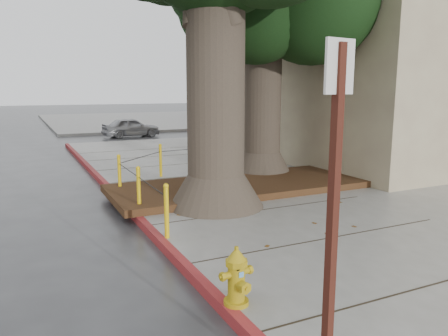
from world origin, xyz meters
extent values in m
plane|color=#28282B|center=(0.00, 0.00, 0.00)|extent=(140.00, 140.00, 0.00)
cube|color=slate|center=(6.00, 2.50, 0.07)|extent=(16.00, 26.00, 0.15)
cube|color=slate|center=(6.00, 30.00, 0.07)|extent=(16.00, 20.00, 0.15)
cube|color=maroon|center=(-2.00, 2.50, 0.07)|extent=(0.14, 26.00, 0.16)
cube|color=black|center=(0.90, 3.90, 0.23)|extent=(6.40, 2.60, 0.16)
cube|color=tan|center=(10.00, 8.50, 5.00)|extent=(12.00, 13.00, 10.00)
cube|color=silver|center=(16.00, 26.00, 4.50)|extent=(10.00, 10.00, 9.00)
cube|color=slate|center=(22.00, 32.00, 6.00)|extent=(12.00, 14.00, 12.00)
cone|color=#4C3F33|center=(-0.30, 2.70, 0.50)|extent=(2.04, 2.04, 0.70)
cylinder|color=#4C3F33|center=(-0.30, 2.70, 2.53)|extent=(1.20, 1.20, 4.22)
cone|color=#4C3F33|center=(2.30, 5.20, 0.50)|extent=(1.77, 1.77, 0.70)
cylinder|color=#4C3F33|center=(2.30, 5.20, 2.32)|extent=(1.04, 1.04, 3.84)
sphere|color=black|center=(3.40, 5.60, 4.99)|extent=(3.00, 3.00, 3.00)
cylinder|color=#DEB00C|center=(-1.90, 1.20, 0.60)|extent=(0.08, 0.08, 0.90)
sphere|color=#DEB00C|center=(-1.90, 1.20, 1.05)|extent=(0.09, 0.09, 0.09)
cylinder|color=#DEB00C|center=(-1.90, 3.00, 0.60)|extent=(0.08, 0.08, 0.90)
sphere|color=#DEB00C|center=(-1.90, 3.00, 1.05)|extent=(0.09, 0.09, 0.09)
cylinder|color=#DEB00C|center=(-1.90, 4.80, 0.60)|extent=(0.08, 0.08, 0.90)
sphere|color=#DEB00C|center=(-1.90, 4.80, 1.05)|extent=(0.09, 0.09, 0.09)
cylinder|color=#DEB00C|center=(-0.40, 6.30, 0.60)|extent=(0.08, 0.08, 0.90)
sphere|color=#DEB00C|center=(-0.40, 6.30, 1.05)|extent=(0.09, 0.09, 0.09)
cylinder|color=#DEB00C|center=(1.80, 6.50, 0.60)|extent=(0.08, 0.08, 0.90)
sphere|color=#DEB00C|center=(1.80, 6.50, 1.05)|extent=(0.09, 0.09, 0.09)
cylinder|color=black|center=(-1.90, 2.10, 0.87)|extent=(0.02, 1.80, 0.02)
cylinder|color=black|center=(-1.90, 3.90, 0.87)|extent=(0.02, 1.80, 0.02)
cylinder|color=black|center=(-1.15, 5.55, 0.87)|extent=(1.51, 1.51, 0.02)
cylinder|color=black|center=(0.70, 6.40, 0.87)|extent=(2.20, 0.22, 0.02)
cylinder|color=#B79612|center=(-1.90, -1.36, 0.18)|extent=(0.33, 0.33, 0.06)
cylinder|color=#B79612|center=(-1.90, -1.36, 0.43)|extent=(0.23, 0.23, 0.46)
cylinder|color=#B79612|center=(-1.90, -1.36, 0.67)|extent=(0.30, 0.30, 0.06)
cone|color=#B79612|center=(-1.90, -1.36, 0.76)|extent=(0.28, 0.28, 0.13)
cylinder|color=#B79612|center=(-1.90, -1.36, 0.84)|extent=(0.06, 0.06, 0.05)
cylinder|color=#B79612|center=(-2.02, -1.38, 0.54)|extent=(0.14, 0.10, 0.08)
cylinder|color=#B79612|center=(-1.78, -1.35, 0.54)|extent=(0.14, 0.10, 0.08)
cylinder|color=#B79612|center=(-1.89, -1.47, 0.43)|extent=(0.13, 0.14, 0.12)
cube|color=#5999D8|center=(-1.89, -1.47, 0.56)|extent=(0.06, 0.01, 0.06)
cube|color=#471911|center=(-1.95, -3.05, 1.56)|extent=(0.08, 0.08, 2.82)
cube|color=silver|center=(-1.95, -3.05, 2.80)|extent=(0.28, 0.06, 0.39)
imported|color=#A7A8AC|center=(1.69, 18.32, 0.53)|extent=(3.21, 1.53, 1.06)
imported|color=maroon|center=(8.37, 18.54, 0.68)|extent=(4.25, 1.86, 1.36)
camera|label=1|loc=(-4.08, -5.58, 2.64)|focal=35.00mm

